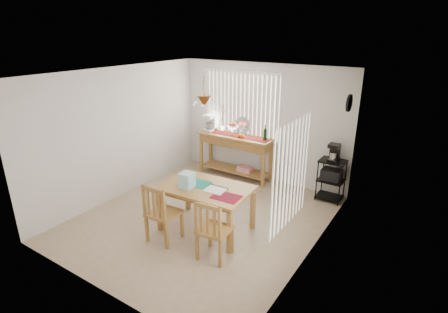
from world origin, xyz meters
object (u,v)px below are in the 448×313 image
Objects in this scene: cart_items at (334,153)px; dining_table at (206,192)px; chair_right at (213,230)px; sideboard at (236,146)px; chair_left at (162,214)px; wire_cart at (331,176)px.

cart_items is 0.23× the size of dining_table.
dining_table is (-1.43, -2.27, -0.30)m from cart_items.
sideboard is at bearing 115.40° from chair_right.
sideboard is 1.75× the size of chair_left.
chair_left reaches higher than sideboard.
cart_items is 3.49m from chair_left.
dining_table is 0.87m from chair_right.
sideboard is 2.23m from cart_items.
chair_left is (-1.81, -2.93, -0.01)m from wire_cart.
chair_right is at bearing -106.68° from wire_cart.
wire_cart is 2.68m from dining_table.
sideboard is at bearing 109.33° from dining_table.
chair_right is at bearing -64.60° from sideboard.
chair_right is at bearing -47.11° from dining_table.
sideboard is 2.23m from wire_cart.
chair_left reaches higher than chair_right.
chair_left is (0.40, -2.92, -0.25)m from sideboard.
wire_cart is 0.50m from cart_items.
dining_table is at bearing 60.34° from chair_left.
dining_table is (0.79, -2.24, -0.04)m from sideboard.
chair_left is 0.95m from chair_right.
chair_left is at bearing -176.32° from chair_right.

